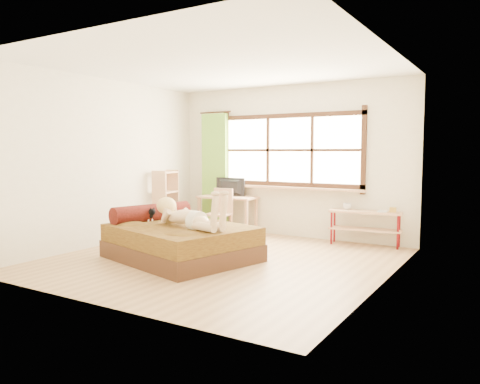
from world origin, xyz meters
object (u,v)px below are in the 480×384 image
Objects in this scene: woman at (187,207)px; pipe_shelf at (366,220)px; desk at (227,201)px; chair at (221,210)px; kitten at (148,213)px; bed at (179,241)px; bookshelf at (166,202)px.

pipe_shelf is at bearing 67.52° from woman.
desk is 1.31× the size of chair.
pipe_shelf is (1.81, 2.36, -0.35)m from woman.
pipe_shelf is (2.49, 0.49, -0.06)m from chair.
woman is 2.99m from pipe_shelf.
kitten is at bearing -99.90° from chair.
kitten reaches higher than pipe_shelf.
woman is at bearing -73.51° from chair.
desk is at bearing 119.99° from bed.
chair reaches higher than bed.
bed is 2.00× the size of desk.
woman is 2.00m from chair.
pipe_shelf is (2.59, 0.12, -0.18)m from desk.
bookshelf is at bearing -174.75° from pipe_shelf.
woman is 0.90m from kitten.
desk is at bearing 24.87° from bookshelf.
chair is at bearing 125.10° from woman.
chair reaches higher than desk.
kitten is at bearing -96.16° from desk.
bookshelf reaches higher than pipe_shelf.
desk is at bearing 124.20° from woman.
bookshelf reaches higher than desk.
bookshelf is (-3.52, -0.79, 0.18)m from pipe_shelf.
bed is at bearing -78.52° from chair.
chair is (-0.68, 1.86, -0.29)m from woman.
bed is at bearing -55.42° from bookshelf.
woman reaches higher than desk.
kitten is 2.09m from desk.
kitten is 1.65m from bookshelf.
kitten is (-0.67, 0.09, 0.33)m from bed.
woman is 1.15× the size of bookshelf.
bed is 1.93× the size of pipe_shelf.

